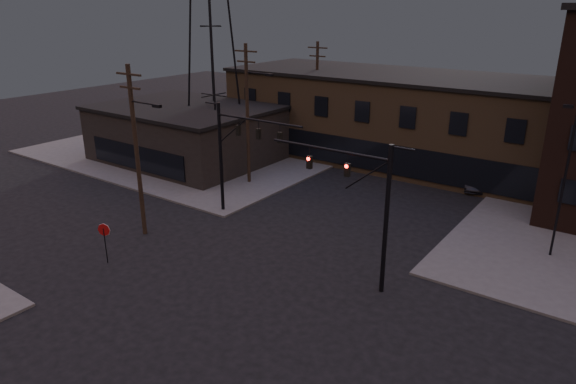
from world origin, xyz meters
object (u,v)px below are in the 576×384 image
object	(u,v)px
stop_sign	(104,234)
traffic_signal_near	(367,200)
traffic_signal_far	(234,148)
car_crossing	(474,181)

from	to	relation	value
stop_sign	traffic_signal_near	bearing A→B (deg)	25.90
traffic_signal_far	car_crossing	size ratio (longest dim) A/B	1.97
stop_sign	car_crossing	xyz separation A→B (m)	(13.50, 25.70, -1.17)
traffic_signal_near	stop_sign	bearing A→B (deg)	-154.10
traffic_signal_far	traffic_signal_near	bearing A→B (deg)	-16.17
stop_sign	car_crossing	bearing A→B (deg)	62.29
stop_sign	car_crossing	distance (m)	29.05
traffic_signal_far	car_crossing	xyz separation A→B (m)	(12.22, 15.72, -4.34)
traffic_signal_near	car_crossing	xyz separation A→B (m)	(0.14, 19.22, -4.26)
traffic_signal_far	stop_sign	bearing A→B (deg)	-97.32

